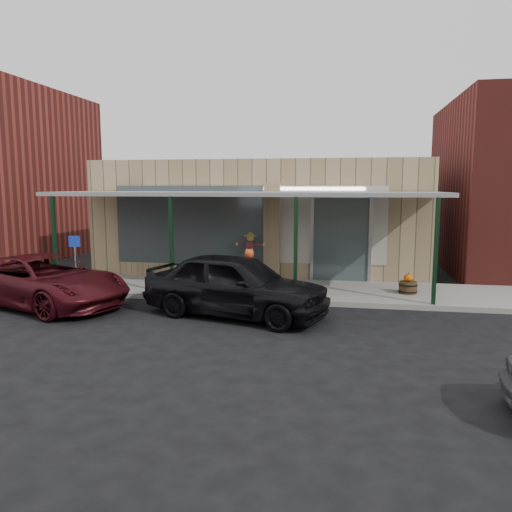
% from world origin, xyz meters
% --- Properties ---
extents(ground, '(120.00, 120.00, 0.00)m').
position_xyz_m(ground, '(0.00, 0.00, 0.00)').
color(ground, black).
rests_on(ground, ground).
extents(sidewalk, '(40.00, 3.20, 0.15)m').
position_xyz_m(sidewalk, '(0.00, 3.60, 0.07)').
color(sidewalk, gray).
rests_on(sidewalk, ground).
extents(storefront, '(12.00, 6.25, 4.20)m').
position_xyz_m(storefront, '(-0.00, 8.16, 2.09)').
color(storefront, tan).
rests_on(storefront, ground).
extents(awning, '(12.00, 3.00, 3.04)m').
position_xyz_m(awning, '(0.00, 3.56, 3.01)').
color(awning, gray).
rests_on(awning, ground).
extents(block_buildings_near, '(61.00, 8.00, 8.00)m').
position_xyz_m(block_buildings_near, '(2.01, 9.20, 3.77)').
color(block_buildings_near, maroon).
rests_on(block_buildings_near, ground).
extents(barrel_scarecrow, '(1.01, 0.68, 1.66)m').
position_xyz_m(barrel_scarecrow, '(0.07, 4.51, 0.71)').
color(barrel_scarecrow, '#4F351F').
rests_on(barrel_scarecrow, sidewalk).
extents(barrel_pumpkin, '(0.53, 0.53, 0.62)m').
position_xyz_m(barrel_pumpkin, '(5.00, 3.47, 0.37)').
color(barrel_pumpkin, '#4F351F').
rests_on(barrel_pumpkin, sidewalk).
extents(handicap_sign, '(0.33, 0.11, 1.63)m').
position_xyz_m(handicap_sign, '(-5.00, 2.40, 1.20)').
color(handicap_sign, gray).
rests_on(handicap_sign, sidewalk).
extents(parked_sedan, '(5.10, 3.12, 1.64)m').
position_xyz_m(parked_sedan, '(0.45, 0.59, 0.81)').
color(parked_sedan, black).
rests_on(parked_sedan, ground).
extents(car_maroon, '(5.56, 3.91, 1.41)m').
position_xyz_m(car_maroon, '(-4.97, 0.70, 0.70)').
color(car_maroon, '#470E15').
rests_on(car_maroon, ground).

